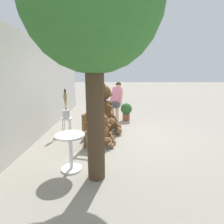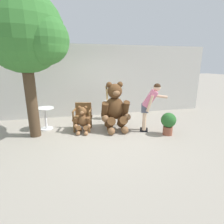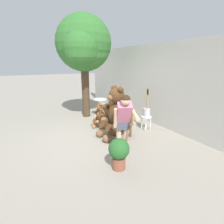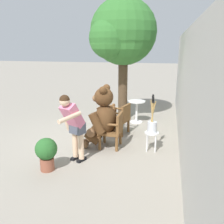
{
  "view_description": "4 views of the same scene",
  "coord_description": "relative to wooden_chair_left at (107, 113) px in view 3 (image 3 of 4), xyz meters",
  "views": [
    {
      "loc": [
        -4.74,
        0.22,
        1.84
      ],
      "look_at": [
        -0.15,
        0.24,
        0.81
      ],
      "focal_mm": 28.0,
      "sensor_mm": 36.0,
      "label": 1
    },
    {
      "loc": [
        -0.82,
        -4.72,
        2.06
      ],
      "look_at": [
        0.38,
        0.32,
        0.64
      ],
      "focal_mm": 28.0,
      "sensor_mm": 36.0,
      "label": 2
    },
    {
      "loc": [
        4.7,
        -2.04,
        2.17
      ],
      "look_at": [
        0.19,
        0.53,
        0.69
      ],
      "focal_mm": 28.0,
      "sensor_mm": 36.0,
      "label": 3
    },
    {
      "loc": [
        6.13,
        1.99,
        2.45
      ],
      "look_at": [
        -0.2,
        0.54,
        0.7
      ],
      "focal_mm": 40.0,
      "sensor_mm": 36.0,
      "label": 4
    }
  ],
  "objects": [
    {
      "name": "brush_bucket",
      "position": [
        0.99,
        0.95,
        0.2
      ],
      "size": [
        0.22,
        0.22,
        0.91
      ],
      "color": "silver",
      "rests_on": "white_stool"
    },
    {
      "name": "patio_tree",
      "position": [
        -1.33,
        -0.26,
        2.33
      ],
      "size": [
        2.19,
        2.09,
        3.9
      ],
      "color": "#473523",
      "rests_on": "ground"
    },
    {
      "name": "ground_plane",
      "position": [
        0.49,
        -0.72,
        -0.46
      ],
      "size": [
        60.0,
        60.0,
        0.0
      ],
      "primitive_type": "plane",
      "color": "gray"
    },
    {
      "name": "white_stool",
      "position": [
        0.99,
        0.95,
        -0.11
      ],
      "size": [
        0.34,
        0.34,
        0.46
      ],
      "color": "white",
      "rests_on": "ground"
    },
    {
      "name": "teddy_bear_small",
      "position": [
        -0.03,
        -0.28,
        -0.05
      ],
      "size": [
        0.53,
        0.53,
        0.85
      ],
      "color": "brown",
      "rests_on": "ground"
    },
    {
      "name": "person_visitor",
      "position": [
        1.99,
        -0.62,
        0.44
      ],
      "size": [
        0.87,
        0.49,
        1.51
      ],
      "color": "black",
      "rests_on": "ground"
    },
    {
      "name": "potted_plant",
      "position": [
        2.45,
        -1.03,
        -0.07
      ],
      "size": [
        0.44,
        0.44,
        0.68
      ],
      "color": "brown",
      "rests_on": "ground"
    },
    {
      "name": "wooden_chair_left",
      "position": [
        0.0,
        0.0,
        0.0
      ],
      "size": [
        0.67,
        0.64,
        0.86
      ],
      "color": "brown",
      "rests_on": "ground"
    },
    {
      "name": "back_wall",
      "position": [
        0.49,
        1.68,
        0.94
      ],
      "size": [
        10.0,
        0.16,
        2.8
      ],
      "primitive_type": "cube",
      "color": "beige",
      "rests_on": "ground"
    },
    {
      "name": "round_side_table",
      "position": [
        -1.17,
        0.3,
        -0.01
      ],
      "size": [
        0.56,
        0.56,
        0.72
      ],
      "color": "white",
      "rests_on": "ground"
    },
    {
      "name": "wooden_chair_right",
      "position": [
        1.0,
        0.0,
        0.0
      ],
      "size": [
        0.56,
        0.52,
        0.86
      ],
      "color": "brown",
      "rests_on": "ground"
    },
    {
      "name": "teddy_bear_large",
      "position": [
        1.0,
        -0.26,
        0.29
      ],
      "size": [
        0.92,
        0.86,
        1.54
      ],
      "color": "#4C3019",
      "rests_on": "ground"
    }
  ]
}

